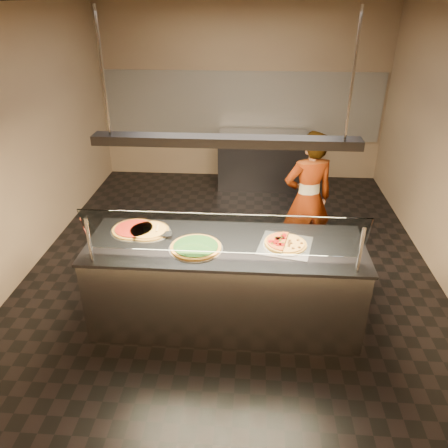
# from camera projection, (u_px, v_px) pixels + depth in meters

# --- Properties ---
(ground) EXTENTS (5.00, 6.00, 0.02)m
(ground) POSITION_uv_depth(u_px,v_px,m) (232.00, 259.00, 5.70)
(ground) COLOR black
(ground) RESTS_ON ground
(ceiling) EXTENTS (5.00, 6.00, 0.02)m
(ceiling) POSITION_uv_depth(u_px,v_px,m) (234.00, 0.00, 4.29)
(ceiling) COLOR silver
(ceiling) RESTS_ON wall_back
(wall_back) EXTENTS (5.00, 0.02, 3.00)m
(wall_back) POSITION_uv_depth(u_px,v_px,m) (242.00, 94.00, 7.65)
(wall_back) COLOR #9A8363
(wall_back) RESTS_ON ground
(wall_front) EXTENTS (5.00, 0.02, 3.00)m
(wall_front) POSITION_uv_depth(u_px,v_px,m) (203.00, 323.00, 2.34)
(wall_front) COLOR #9A8363
(wall_front) RESTS_ON ground
(wall_left) EXTENTS (0.02, 6.00, 3.00)m
(wall_left) POSITION_uv_depth(u_px,v_px,m) (21.00, 143.00, 5.15)
(wall_left) COLOR #9A8363
(wall_left) RESTS_ON ground
(tile_band) EXTENTS (4.90, 0.02, 1.20)m
(tile_band) POSITION_uv_depth(u_px,v_px,m) (242.00, 106.00, 7.72)
(tile_band) COLOR silver
(tile_band) RESTS_ON wall_back
(serving_counter) EXTENTS (2.68, 0.94, 0.93)m
(serving_counter) POSITION_uv_depth(u_px,v_px,m) (225.00, 283.00, 4.42)
(serving_counter) COLOR #B7B7BC
(serving_counter) RESTS_ON ground
(sneeze_guard) EXTENTS (2.44, 0.18, 0.54)m
(sneeze_guard) POSITION_uv_depth(u_px,v_px,m) (223.00, 234.00, 3.76)
(sneeze_guard) COLOR #B7B7BC
(sneeze_guard) RESTS_ON serving_counter
(perforated_tray) EXTENTS (0.57, 0.57, 0.01)m
(perforated_tray) POSITION_uv_depth(u_px,v_px,m) (285.00, 245.00, 4.17)
(perforated_tray) COLOR silver
(perforated_tray) RESTS_ON serving_counter
(half_pizza_pepperoni) EXTENTS (0.28, 0.43, 0.05)m
(half_pizza_pepperoni) POSITION_uv_depth(u_px,v_px,m) (275.00, 242.00, 4.17)
(half_pizza_pepperoni) COLOR #926220
(half_pizza_pepperoni) RESTS_ON perforated_tray
(half_pizza_sausage) EXTENTS (0.28, 0.43, 0.04)m
(half_pizza_sausage) POSITION_uv_depth(u_px,v_px,m) (296.00, 244.00, 4.16)
(half_pizza_sausage) COLOR #926220
(half_pizza_sausage) RESTS_ON perforated_tray
(pizza_spinach) EXTENTS (0.52, 0.52, 0.03)m
(pizza_spinach) POSITION_uv_depth(u_px,v_px,m) (196.00, 247.00, 4.12)
(pizza_spinach) COLOR silver
(pizza_spinach) RESTS_ON serving_counter
(pizza_cheese) EXTENTS (0.45, 0.45, 0.03)m
(pizza_cheese) POSITION_uv_depth(u_px,v_px,m) (148.00, 231.00, 4.41)
(pizza_cheese) COLOR silver
(pizza_cheese) RESTS_ON serving_counter
(pizza_tomato) EXTENTS (0.47, 0.47, 0.03)m
(pizza_tomato) POSITION_uv_depth(u_px,v_px,m) (134.00, 229.00, 4.44)
(pizza_tomato) COLOR silver
(pizza_tomato) RESTS_ON serving_counter
(pizza_spatula) EXTENTS (0.20, 0.23, 0.02)m
(pizza_spatula) POSITION_uv_depth(u_px,v_px,m) (161.00, 230.00, 4.39)
(pizza_spatula) COLOR #B7B7BC
(pizza_spatula) RESTS_ON pizza_spinach
(prep_table) EXTENTS (1.55, 0.74, 0.93)m
(prep_table) POSITION_uv_depth(u_px,v_px,m) (262.00, 160.00, 7.70)
(prep_table) COLOR #333338
(prep_table) RESTS_ON ground
(worker) EXTENTS (0.71, 0.56, 1.70)m
(worker) POSITION_uv_depth(u_px,v_px,m) (308.00, 199.00, 5.31)
(worker) COLOR black
(worker) RESTS_ON ground
(heat_lamp_housing) EXTENTS (2.30, 0.18, 0.08)m
(heat_lamp_housing) POSITION_uv_depth(u_px,v_px,m) (226.00, 141.00, 3.73)
(heat_lamp_housing) COLOR #333338
(heat_lamp_housing) RESTS_ON ceiling
(lamp_rod_left) EXTENTS (0.02, 0.02, 1.01)m
(lamp_rod_left) POSITION_uv_depth(u_px,v_px,m) (103.00, 73.00, 3.54)
(lamp_rod_left) COLOR #B7B7BC
(lamp_rod_left) RESTS_ON ceiling
(lamp_rod_right) EXTENTS (0.02, 0.02, 1.01)m
(lamp_rod_right) POSITION_uv_depth(u_px,v_px,m) (353.00, 76.00, 3.41)
(lamp_rod_right) COLOR #B7B7BC
(lamp_rod_right) RESTS_ON ceiling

